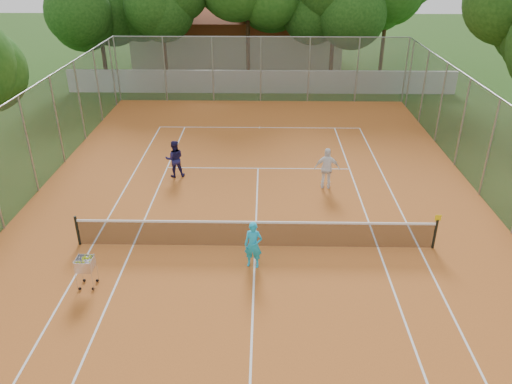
{
  "coord_description": "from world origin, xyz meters",
  "views": [
    {
      "loc": [
        0.29,
        -14.14,
        9.21
      ],
      "look_at": [
        0.0,
        1.5,
        1.3
      ],
      "focal_mm": 35.0,
      "sensor_mm": 36.0,
      "label": 1
    }
  ],
  "objects_px": {
    "clubhouse": "(238,34)",
    "player_far_right": "(327,168)",
    "tennis_net": "(255,234)",
    "player_far_left": "(175,159)",
    "player_near": "(253,245)",
    "ball_hopper": "(86,271)"
  },
  "relations": [
    {
      "from": "tennis_net",
      "to": "player_far_left",
      "type": "xyz_separation_m",
      "value": [
        -3.57,
        5.52,
        0.33
      ]
    },
    {
      "from": "clubhouse",
      "to": "ball_hopper",
      "type": "xyz_separation_m",
      "value": [
        -2.9,
        -31.27,
        -1.64
      ]
    },
    {
      "from": "player_far_right",
      "to": "player_near",
      "type": "bearing_deg",
      "value": 68.65
    },
    {
      "from": "player_near",
      "to": "player_far_left",
      "type": "height_order",
      "value": "player_far_left"
    },
    {
      "from": "tennis_net",
      "to": "player_far_left",
      "type": "distance_m",
      "value": 6.58
    },
    {
      "from": "tennis_net",
      "to": "player_far_right",
      "type": "bearing_deg",
      "value": 57.7
    },
    {
      "from": "player_far_left",
      "to": "ball_hopper",
      "type": "height_order",
      "value": "player_far_left"
    },
    {
      "from": "tennis_net",
      "to": "clubhouse",
      "type": "xyz_separation_m",
      "value": [
        -2.0,
        29.0,
        1.69
      ]
    },
    {
      "from": "player_near",
      "to": "ball_hopper",
      "type": "height_order",
      "value": "player_near"
    },
    {
      "from": "tennis_net",
      "to": "player_near",
      "type": "xyz_separation_m",
      "value": [
        -0.03,
        -1.13,
        0.28
      ]
    },
    {
      "from": "tennis_net",
      "to": "ball_hopper",
      "type": "xyz_separation_m",
      "value": [
        -4.9,
        -2.27,
        0.05
      ]
    },
    {
      "from": "clubhouse",
      "to": "player_far_left",
      "type": "height_order",
      "value": "clubhouse"
    },
    {
      "from": "player_far_left",
      "to": "ball_hopper",
      "type": "xyz_separation_m",
      "value": [
        -1.33,
        -7.79,
        -0.28
      ]
    },
    {
      "from": "player_far_right",
      "to": "ball_hopper",
      "type": "bearing_deg",
      "value": 46.89
    },
    {
      "from": "clubhouse",
      "to": "player_far_right",
      "type": "xyz_separation_m",
      "value": [
        4.85,
        -24.5,
        -1.31
      ]
    },
    {
      "from": "player_near",
      "to": "ball_hopper",
      "type": "xyz_separation_m",
      "value": [
        -4.87,
        -1.14,
        -0.24
      ]
    },
    {
      "from": "clubhouse",
      "to": "player_far_right",
      "type": "height_order",
      "value": "clubhouse"
    },
    {
      "from": "clubhouse",
      "to": "ball_hopper",
      "type": "relative_size",
      "value": 15.32
    },
    {
      "from": "tennis_net",
      "to": "clubhouse",
      "type": "distance_m",
      "value": 29.12
    },
    {
      "from": "player_far_left",
      "to": "player_far_right",
      "type": "bearing_deg",
      "value": 158.19
    },
    {
      "from": "player_near",
      "to": "ball_hopper",
      "type": "bearing_deg",
      "value": -156.42
    },
    {
      "from": "tennis_net",
      "to": "ball_hopper",
      "type": "height_order",
      "value": "ball_hopper"
    }
  ]
}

